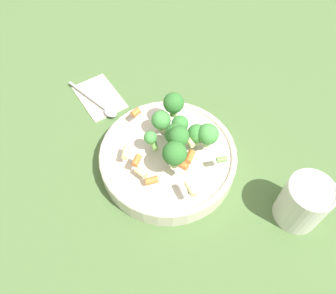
# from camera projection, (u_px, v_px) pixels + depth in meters

# --- Properties ---
(ground_plane) EXTENTS (3.00, 3.00, 0.00)m
(ground_plane) POSITION_uv_depth(u_px,v_px,m) (168.00, 164.00, 0.73)
(ground_plane) COLOR #4C6B38
(bowl) EXTENTS (0.29, 0.29, 0.05)m
(bowl) POSITION_uv_depth(u_px,v_px,m) (168.00, 157.00, 0.70)
(bowl) COLOR beige
(bowl) RESTS_ON ground_plane
(pasta_salad) EXTENTS (0.24, 0.20, 0.09)m
(pasta_salad) POSITION_uv_depth(u_px,v_px,m) (178.00, 134.00, 0.65)
(pasta_salad) COLOR #8CB766
(pasta_salad) RESTS_ON bowl
(cup) EXTENTS (0.09, 0.09, 0.11)m
(cup) POSITION_uv_depth(u_px,v_px,m) (303.00, 202.00, 0.61)
(cup) COLOR silver
(cup) RESTS_ON ground_plane
(napkin) EXTENTS (0.16, 0.13, 0.01)m
(napkin) POSITION_uv_depth(u_px,v_px,m) (99.00, 97.00, 0.84)
(napkin) COLOR beige
(napkin) RESTS_ON ground_plane
(spoon) EXTENTS (0.15, 0.11, 0.01)m
(spoon) POSITION_uv_depth(u_px,v_px,m) (101.00, 105.00, 0.81)
(spoon) COLOR silver
(spoon) RESTS_ON napkin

